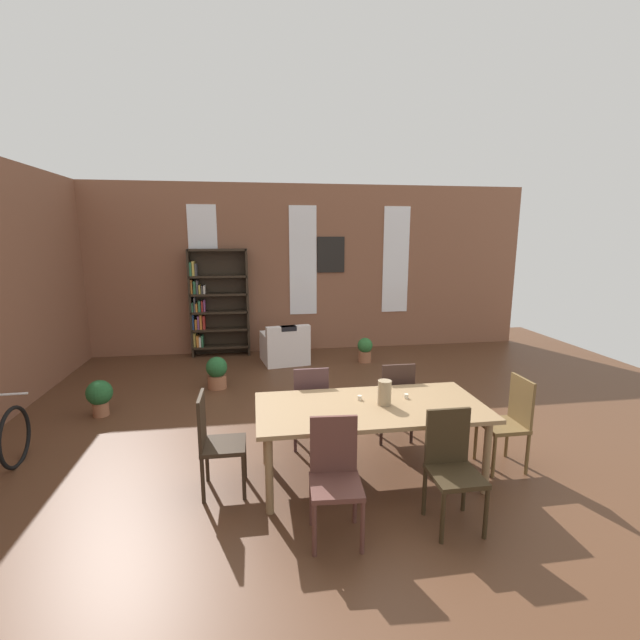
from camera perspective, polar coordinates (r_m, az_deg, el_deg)
The scene contains 21 objects.
ground_plane at distance 5.03m, azimuth 4.04°, elevation -16.95°, with size 11.70×11.70×0.00m, color #523220.
back_wall_brick at distance 8.97m, azimuth -2.28°, elevation 6.68°, with size 9.35×0.12×3.35m, color brown.
window_pane_0 at distance 8.88m, azimuth -14.94°, elevation 7.36°, with size 0.55×0.02×2.18m, color white.
window_pane_1 at distance 8.89m, azimuth -2.24°, elevation 7.73°, with size 0.55×0.02×2.18m, color white.
window_pane_2 at distance 9.31m, azimuth 9.88°, elevation 7.73°, with size 0.55×0.02×2.18m, color white.
dining_table at distance 4.31m, azimuth 6.61°, elevation -11.89°, with size 2.18×1.03×0.76m.
vase_on_table at distance 4.27m, azimuth 8.43°, elevation -9.38°, with size 0.13×0.13×0.24m, color #998466.
tealight_candle_0 at distance 4.40m, azimuth 5.22°, elevation -10.07°, with size 0.04×0.04×0.04m, color silver.
tealight_candle_1 at distance 4.50m, azimuth 11.20°, elevation -9.73°, with size 0.04×0.04×0.04m, color silver.
dining_chair_far_right at distance 5.17m, azimuth 9.71°, elevation -10.05°, with size 0.40×0.40×0.95m.
dining_chair_near_right at distance 3.92m, azimuth 16.87°, elevation -17.59°, with size 0.40×0.40×0.95m.
dining_chair_head_right at distance 4.95m, azimuth 23.54°, elevation -11.83°, with size 0.40×0.40×0.95m.
dining_chair_head_left at distance 4.26m, azimuth -13.53°, elevation -14.96°, with size 0.40×0.40×0.95m.
dining_chair_far_left at distance 4.96m, azimuth -1.33°, elevation -10.82°, with size 0.40×0.40×0.95m.
dining_chair_near_left at distance 3.64m, azimuth 1.97°, elevation -19.47°, with size 0.43×0.43×0.95m.
bookshelf_tall at distance 8.78m, azimuth -13.55°, elevation 2.17°, with size 1.13×0.29×2.10m.
armchair_white at distance 8.22m, azimuth -4.61°, elevation -3.65°, with size 0.92×0.92×0.75m.
potted_plant_by_shelf at distance 6.52m, azimuth -26.85°, elevation -8.78°, with size 0.33×0.33×0.48m.
potted_plant_corner at distance 8.27m, azimuth 5.90°, elevation -3.81°, with size 0.28×0.28×0.46m.
potted_plant_window at distance 7.03m, azimuth -13.34°, elevation -6.63°, with size 0.33×0.33×0.50m.
framed_picture at distance 8.96m, azimuth 1.42°, elevation 8.53°, with size 0.56×0.03×0.72m, color black.
Camera 1 is at (-1.01, -4.33, 2.36)m, focal length 24.48 mm.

